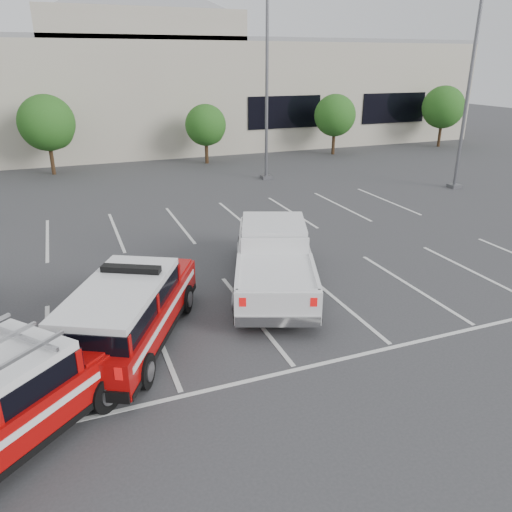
{
  "coord_description": "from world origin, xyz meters",
  "views": [
    {
      "loc": [
        -4.44,
        -11.65,
        6.7
      ],
      "look_at": [
        0.79,
        1.75,
        1.05
      ],
      "focal_mm": 35.0,
      "sensor_mm": 36.0,
      "label": 1
    }
  ],
  "objects_px": {
    "fire_chief_suv": "(128,316)",
    "light_pole_right": "(468,91)",
    "light_pole_mid": "(267,89)",
    "convention_building": "(113,87)",
    "tree_right": "(336,117)",
    "tree_mid_right": "(207,126)",
    "tree_far_right": "(444,109)",
    "tree_mid_left": "(48,125)",
    "white_pickup": "(274,263)"
  },
  "relations": [
    {
      "from": "tree_mid_left",
      "to": "white_pickup",
      "type": "distance_m",
      "value": 21.47
    },
    {
      "from": "light_pole_mid",
      "to": "white_pickup",
      "type": "height_order",
      "value": "light_pole_mid"
    },
    {
      "from": "light_pole_right",
      "to": "fire_chief_suv",
      "type": "distance_m",
      "value": 22.41
    },
    {
      "from": "tree_mid_left",
      "to": "light_pole_mid",
      "type": "xyz_separation_m",
      "value": [
        11.91,
        -6.05,
        2.14
      ]
    },
    {
      "from": "tree_right",
      "to": "tree_mid_left",
      "type": "bearing_deg",
      "value": 180.0
    },
    {
      "from": "tree_mid_left",
      "to": "light_pole_right",
      "type": "bearing_deg",
      "value": -29.95
    },
    {
      "from": "tree_mid_left",
      "to": "tree_far_right",
      "type": "distance_m",
      "value": 30.0
    },
    {
      "from": "tree_mid_right",
      "to": "tree_right",
      "type": "bearing_deg",
      "value": 0.0
    },
    {
      "from": "convention_building",
      "to": "tree_right",
      "type": "bearing_deg",
      "value": -33.37
    },
    {
      "from": "light_pole_right",
      "to": "tree_mid_right",
      "type": "bearing_deg",
      "value": 132.17
    },
    {
      "from": "tree_mid_right",
      "to": "light_pole_mid",
      "type": "bearing_deg",
      "value": -72.48
    },
    {
      "from": "tree_mid_right",
      "to": "tree_far_right",
      "type": "xyz_separation_m",
      "value": [
        20.0,
        0.0,
        0.54
      ]
    },
    {
      "from": "white_pickup",
      "to": "fire_chief_suv",
      "type": "bearing_deg",
      "value": -136.52
    },
    {
      "from": "tree_right",
      "to": "tree_mid_right",
      "type": "bearing_deg",
      "value": -180.0
    },
    {
      "from": "light_pole_mid",
      "to": "fire_chief_suv",
      "type": "xyz_separation_m",
      "value": [
        -10.41,
        -16.31,
        -4.39
      ]
    },
    {
      "from": "tree_mid_right",
      "to": "light_pole_right",
      "type": "bearing_deg",
      "value": -47.83
    },
    {
      "from": "tree_mid_right",
      "to": "white_pickup",
      "type": "relative_size",
      "value": 0.58
    },
    {
      "from": "tree_far_right",
      "to": "fire_chief_suv",
      "type": "distance_m",
      "value": 36.29
    },
    {
      "from": "tree_mid_right",
      "to": "light_pole_mid",
      "type": "relative_size",
      "value": 0.39
    },
    {
      "from": "tree_mid_left",
      "to": "light_pole_mid",
      "type": "relative_size",
      "value": 0.47
    },
    {
      "from": "tree_mid_right",
      "to": "tree_right",
      "type": "distance_m",
      "value": 10.0
    },
    {
      "from": "tree_mid_right",
      "to": "fire_chief_suv",
      "type": "bearing_deg",
      "value": -110.83
    },
    {
      "from": "tree_right",
      "to": "fire_chief_suv",
      "type": "xyz_separation_m",
      "value": [
        -18.5,
        -22.35,
        -1.97
      ]
    },
    {
      "from": "convention_building",
      "to": "tree_mid_left",
      "type": "distance_m",
      "value": 11.19
    },
    {
      "from": "tree_far_right",
      "to": "light_pole_mid",
      "type": "relative_size",
      "value": 0.47
    },
    {
      "from": "convention_building",
      "to": "tree_far_right",
      "type": "height_order",
      "value": "convention_building"
    },
    {
      "from": "tree_mid_right",
      "to": "light_pole_right",
      "type": "xyz_separation_m",
      "value": [
        10.91,
        -12.05,
        2.68
      ]
    },
    {
      "from": "light_pole_mid",
      "to": "fire_chief_suv",
      "type": "distance_m",
      "value": 19.84
    },
    {
      "from": "light_pole_mid",
      "to": "light_pole_right",
      "type": "relative_size",
      "value": 1.0
    },
    {
      "from": "tree_mid_right",
      "to": "light_pole_mid",
      "type": "distance_m",
      "value": 6.88
    },
    {
      "from": "convention_building",
      "to": "tree_mid_left",
      "type": "bearing_deg",
      "value": -117.4
    },
    {
      "from": "light_pole_mid",
      "to": "light_pole_right",
      "type": "bearing_deg",
      "value": -33.69
    },
    {
      "from": "convention_building",
      "to": "light_pole_right",
      "type": "xyz_separation_m",
      "value": [
        15.82,
        -21.86,
        0.47
      ]
    },
    {
      "from": "convention_building",
      "to": "tree_right",
      "type": "distance_m",
      "value": 17.96
    },
    {
      "from": "tree_far_right",
      "to": "fire_chief_suv",
      "type": "height_order",
      "value": "tree_far_right"
    },
    {
      "from": "tree_mid_left",
      "to": "fire_chief_suv",
      "type": "bearing_deg",
      "value": -86.17
    },
    {
      "from": "convention_building",
      "to": "tree_far_right",
      "type": "bearing_deg",
      "value": -21.51
    },
    {
      "from": "convention_building",
      "to": "tree_far_right",
      "type": "distance_m",
      "value": 26.83
    },
    {
      "from": "light_pole_mid",
      "to": "tree_mid_right",
      "type": "bearing_deg",
      "value": 107.52
    },
    {
      "from": "tree_right",
      "to": "light_pole_right",
      "type": "height_order",
      "value": "light_pole_right"
    },
    {
      "from": "tree_right",
      "to": "light_pole_right",
      "type": "xyz_separation_m",
      "value": [
        0.91,
        -12.05,
        2.41
      ]
    },
    {
      "from": "tree_mid_left",
      "to": "white_pickup",
      "type": "xyz_separation_m",
      "value": [
        6.25,
        -20.42,
        -2.25
      ]
    },
    {
      "from": "convention_building",
      "to": "white_pickup",
      "type": "bearing_deg",
      "value": -87.81
    },
    {
      "from": "fire_chief_suv",
      "to": "light_pole_right",
      "type": "bearing_deg",
      "value": 56.14
    },
    {
      "from": "convention_building",
      "to": "fire_chief_suv",
      "type": "distance_m",
      "value": 32.61
    },
    {
      "from": "tree_mid_left",
      "to": "tree_right",
      "type": "bearing_deg",
      "value": -0.0
    },
    {
      "from": "convention_building",
      "to": "tree_mid_right",
      "type": "height_order",
      "value": "convention_building"
    },
    {
      "from": "light_pole_right",
      "to": "light_pole_mid",
      "type": "bearing_deg",
      "value": 146.31
    },
    {
      "from": "tree_far_right",
      "to": "fire_chief_suv",
      "type": "bearing_deg",
      "value": -141.9
    },
    {
      "from": "tree_right",
      "to": "light_pole_mid",
      "type": "height_order",
      "value": "light_pole_mid"
    }
  ]
}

